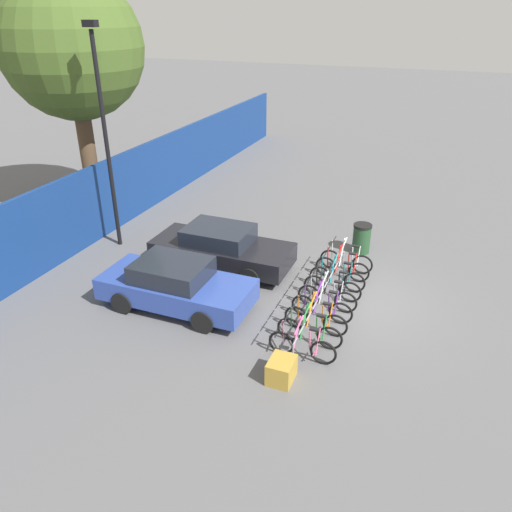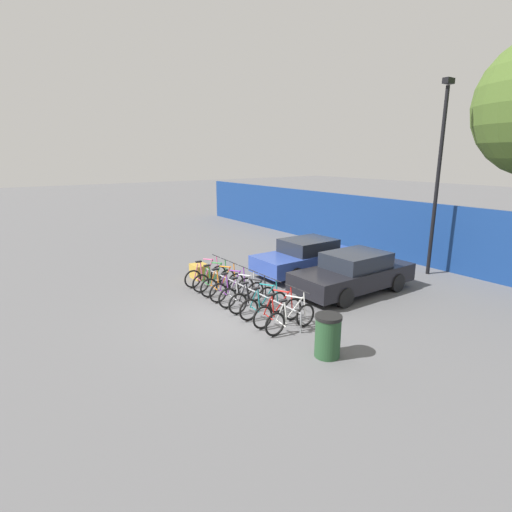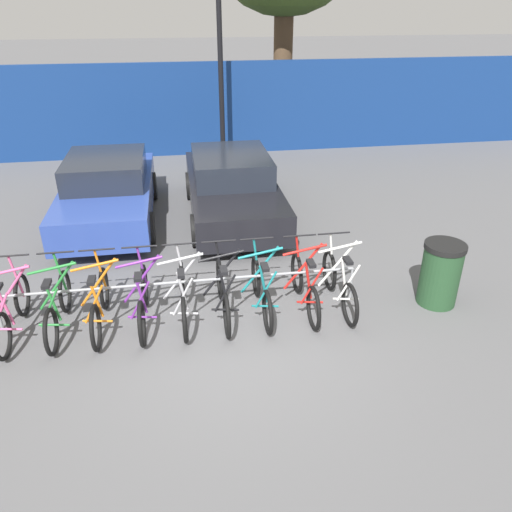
% 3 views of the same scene
% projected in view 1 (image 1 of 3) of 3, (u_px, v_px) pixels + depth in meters
% --- Properties ---
extents(ground_plane, '(120.00, 120.00, 0.00)m').
position_uv_depth(ground_plane, '(350.00, 299.00, 14.56)').
color(ground_plane, '#59595B').
extents(hoarding_wall, '(36.00, 0.16, 2.69)m').
position_uv_depth(hoarding_wall, '(79.00, 212.00, 17.09)').
color(hoarding_wall, navy).
rests_on(hoarding_wall, ground).
extents(bike_rack, '(5.35, 0.04, 0.57)m').
position_uv_depth(bike_rack, '(322.00, 292.00, 13.95)').
color(bike_rack, gray).
rests_on(bike_rack, ground).
extents(bicycle_pink, '(0.68, 1.71, 1.05)m').
position_uv_depth(bicycle_pink, '(302.00, 346.00, 11.97)').
color(bicycle_pink, black).
rests_on(bicycle_pink, ground).
extents(bicycle_green, '(0.68, 1.71, 1.05)m').
position_uv_depth(bicycle_green, '(309.00, 332.00, 12.48)').
color(bicycle_green, black).
rests_on(bicycle_green, ground).
extents(bicycle_orange, '(0.68, 1.71, 1.05)m').
position_uv_depth(bicycle_orange, '(316.00, 320.00, 12.96)').
color(bicycle_orange, black).
rests_on(bicycle_orange, ground).
extents(bicycle_purple, '(0.68, 1.71, 1.05)m').
position_uv_depth(bicycle_purple, '(322.00, 308.00, 13.47)').
color(bicycle_purple, black).
rests_on(bicycle_purple, ground).
extents(bicycle_silver, '(0.68, 1.71, 1.05)m').
position_uv_depth(bicycle_silver, '(327.00, 297.00, 13.96)').
color(bicycle_silver, black).
rests_on(bicycle_silver, ground).
extents(bicycle_black, '(0.68, 1.71, 1.05)m').
position_uv_depth(bicycle_black, '(332.00, 287.00, 14.45)').
color(bicycle_black, black).
rests_on(bicycle_black, ground).
extents(bicycle_teal, '(0.68, 1.71, 1.05)m').
position_uv_depth(bicycle_teal, '(337.00, 278.00, 14.94)').
color(bicycle_teal, black).
rests_on(bicycle_teal, ground).
extents(bicycle_red, '(0.68, 1.71, 1.05)m').
position_uv_depth(bicycle_red, '(342.00, 268.00, 15.49)').
color(bicycle_red, black).
rests_on(bicycle_red, ground).
extents(bicycle_white, '(0.68, 1.71, 1.05)m').
position_uv_depth(bicycle_white, '(346.00, 260.00, 15.95)').
color(bicycle_white, black).
rests_on(bicycle_white, ground).
extents(car_blue, '(1.91, 4.31, 1.40)m').
position_uv_depth(car_blue, '(176.00, 285.00, 13.95)').
color(car_blue, '#2D479E').
rests_on(car_blue, ground).
extents(car_black, '(1.91, 4.51, 1.40)m').
position_uv_depth(car_black, '(221.00, 248.00, 16.06)').
color(car_black, black).
rests_on(car_black, ground).
extents(lamp_post, '(0.24, 0.44, 7.30)m').
position_uv_depth(lamp_post, '(105.00, 132.00, 16.11)').
color(lamp_post, black).
rests_on(lamp_post, ground).
extents(trash_bin, '(0.63, 0.63, 1.03)m').
position_uv_depth(trash_bin, '(362.00, 238.00, 17.12)').
color(trash_bin, '#234728').
rests_on(trash_bin, ground).
extents(cargo_crate, '(0.70, 0.56, 0.55)m').
position_uv_depth(cargo_crate, '(281.00, 370.00, 11.34)').
color(cargo_crate, '#B28C33').
rests_on(cargo_crate, ground).
extents(tree_behind_hoarding, '(5.17, 5.17, 8.92)m').
position_uv_depth(tree_behind_hoarding, '(72.00, 48.00, 17.93)').
color(tree_behind_hoarding, brown).
rests_on(tree_behind_hoarding, ground).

